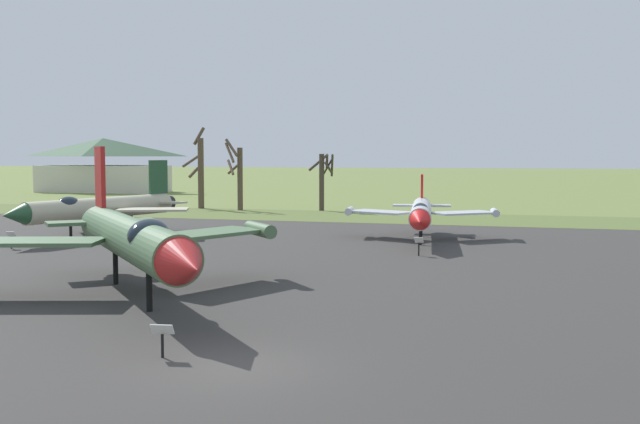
% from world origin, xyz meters
% --- Properties ---
extents(ground_plane, '(600.00, 600.00, 0.00)m').
position_xyz_m(ground_plane, '(0.00, 0.00, 0.00)').
color(ground_plane, olive).
extents(asphalt_apron, '(101.64, 51.67, 0.05)m').
position_xyz_m(asphalt_apron, '(0.00, 15.50, 0.03)').
color(asphalt_apron, '#383533').
rests_on(asphalt_apron, ground).
extents(grass_verge_strip, '(161.64, 12.00, 0.06)m').
position_xyz_m(grass_verge_strip, '(0.00, 47.33, 0.03)').
color(grass_verge_strip, '#596933').
rests_on(grass_verge_strip, ground).
extents(jet_fighter_front_right, '(13.69, 14.11, 5.93)m').
position_xyz_m(jet_fighter_front_right, '(-7.59, 7.79, 2.38)').
color(jet_fighter_front_right, '#4C6B47').
rests_on(jet_fighter_front_right, ground).
extents(info_placard_front_right, '(0.66, 0.33, 0.99)m').
position_xyz_m(info_placard_front_right, '(-2.34, 0.32, 0.64)').
color(info_placard_front_right, black).
rests_on(info_placard_front_right, ground).
extents(jet_fighter_rear_center, '(10.24, 13.55, 4.17)m').
position_xyz_m(jet_fighter_rear_center, '(0.19, 30.15, 1.90)').
color(jet_fighter_rear_center, silver).
rests_on(jet_fighter_rear_center, ground).
extents(info_placard_rear_center, '(0.50, 0.31, 1.07)m').
position_xyz_m(info_placard_rear_center, '(1.17, 22.93, 0.67)').
color(info_placard_rear_center, black).
rests_on(info_placard_rear_center, ground).
extents(jet_fighter_rear_left, '(10.79, 14.30, 5.16)m').
position_xyz_m(jet_fighter_rear_left, '(-20.59, 26.11, 2.07)').
color(jet_fighter_rear_left, '#B7B293').
rests_on(jet_fighter_rear_left, ground).
extents(info_placard_rear_left, '(0.54, 0.34, 1.08)m').
position_xyz_m(info_placard_rear_left, '(-22.29, 19.41, 0.66)').
color(info_placard_rear_left, black).
rests_on(info_placard_rear_left, ground).
extents(bare_tree_far_left, '(2.06, 2.57, 8.39)m').
position_xyz_m(bare_tree_far_left, '(-26.02, 53.13, 3.96)').
color(bare_tree_far_left, brown).
rests_on(bare_tree_far_left, ground).
extents(bare_tree_left_of_center, '(2.03, 2.83, 7.14)m').
position_xyz_m(bare_tree_left_of_center, '(-21.24, 51.69, 3.69)').
color(bare_tree_left_of_center, brown).
rests_on(bare_tree_left_of_center, ground).
extents(bare_tree_center, '(2.92, 2.40, 5.67)m').
position_xyz_m(bare_tree_center, '(-13.07, 53.75, 3.33)').
color(bare_tree_center, '#42382D').
rests_on(bare_tree_center, ground).
extents(visitor_building, '(19.64, 9.17, 8.02)m').
position_xyz_m(visitor_building, '(-55.08, 81.52, 3.99)').
color(visitor_building, beige).
rests_on(visitor_building, ground).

